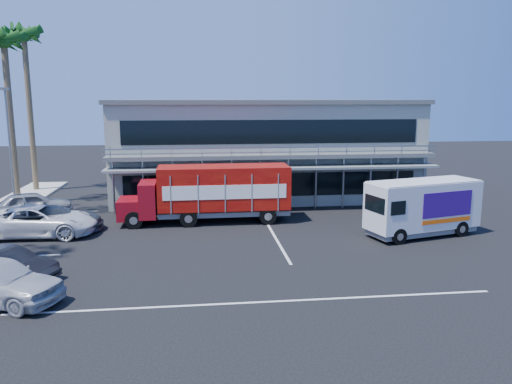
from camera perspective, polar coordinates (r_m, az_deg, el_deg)
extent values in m
plane|color=black|center=(24.40, -1.51, -7.00)|extent=(120.00, 120.00, 0.00)
cube|color=gray|center=(38.70, 0.81, 4.86)|extent=(22.00, 10.00, 7.00)
cube|color=#515454|center=(38.50, 0.82, 10.27)|extent=(22.40, 10.40, 0.30)
cube|color=#515454|center=(33.17, 2.10, 4.06)|extent=(22.00, 1.20, 0.25)
cube|color=gray|center=(32.58, 2.26, 4.83)|extent=(22.00, 0.08, 0.90)
cube|color=slate|center=(32.97, 2.18, 2.80)|extent=(22.00, 1.80, 0.15)
cube|color=black|center=(34.03, 1.93, 0.83)|extent=(20.00, 0.06, 1.60)
cube|color=black|center=(33.60, 1.97, 6.89)|extent=(20.00, 0.06, 1.60)
cylinder|color=brown|center=(38.32, -26.18, 6.72)|extent=(0.44, 0.44, 11.00)
sphere|color=#144413|center=(38.46, -26.89, 15.21)|extent=(1.10, 1.10, 1.10)
cylinder|color=brown|center=(43.64, -24.38, 7.87)|extent=(0.44, 0.44, 12.00)
sphere|color=#144413|center=(43.89, -25.02, 15.96)|extent=(1.10, 1.10, 1.10)
cylinder|color=gray|center=(36.37, -26.26, 4.19)|extent=(0.14, 0.14, 8.00)
cube|color=gray|center=(36.22, -26.79, 10.48)|extent=(0.50, 0.25, 0.18)
cube|color=maroon|center=(30.50, -14.17, -1.83)|extent=(1.38, 2.21, 1.17)
cube|color=maroon|center=(30.28, -12.20, -0.80)|extent=(0.99, 2.45, 2.05)
cube|color=black|center=(30.18, -12.24, 0.29)|extent=(0.06, 2.07, 0.68)
cube|color=#AA170A|center=(30.10, -3.70, 0.58)|extent=(7.83, 2.49, 2.54)
cube|color=slate|center=(30.40, -3.67, -2.23)|extent=(7.82, 2.13, 0.29)
cube|color=white|center=(28.91, -3.54, -0.03)|extent=(7.18, 0.08, 0.83)
cube|color=white|center=(31.33, -3.84, 0.79)|extent=(7.18, 0.08, 0.83)
cylinder|color=black|center=(29.53, -13.80, -3.15)|extent=(1.02, 0.29, 1.02)
cylinder|color=black|center=(31.61, -13.38, -2.24)|extent=(1.02, 0.29, 1.02)
cylinder|color=black|center=(29.33, -7.72, -3.03)|extent=(1.02, 0.29, 1.02)
cylinder|color=black|center=(31.43, -7.70, -2.12)|extent=(1.02, 0.29, 1.02)
cylinder|color=black|center=(29.65, 1.37, -2.79)|extent=(1.02, 0.29, 1.02)
cylinder|color=black|center=(31.72, 0.79, -1.90)|extent=(1.02, 0.29, 1.02)
cube|color=silver|center=(28.50, 18.52, -1.37)|extent=(6.56, 3.66, 2.49)
cube|color=slate|center=(28.80, 18.36, -4.05)|extent=(6.27, 3.39, 0.31)
cube|color=black|center=(26.58, 13.45, -1.36)|extent=(0.51, 1.71, 0.84)
cube|color=silver|center=(28.28, 18.67, 1.15)|extent=(6.43, 3.58, 0.07)
cube|color=#320C6D|center=(28.14, 21.07, -1.31)|extent=(3.10, 0.85, 1.33)
cube|color=#320C6D|center=(29.73, 18.26, -0.53)|extent=(3.10, 0.85, 1.33)
cube|color=#F2590C|center=(28.32, 20.95, -3.07)|extent=(3.10, 0.84, 0.22)
cylinder|color=black|center=(26.72, 16.00, -4.89)|extent=(0.90, 0.49, 0.85)
cylinder|color=black|center=(28.17, 13.66, -3.98)|extent=(0.90, 0.49, 0.85)
cylinder|color=black|center=(29.34, 22.36, -3.91)|extent=(0.90, 0.49, 0.85)
cylinder|color=black|center=(30.68, 19.92, -3.14)|extent=(0.90, 0.49, 0.85)
imported|color=black|center=(23.06, -26.45, -7.45)|extent=(4.28, 2.77, 1.33)
imported|color=silver|center=(29.58, -23.51, -3.06)|extent=(6.14, 3.02, 1.68)
imported|color=#2E353D|center=(30.16, -21.82, -2.89)|extent=(5.26, 2.63, 1.47)
imported|color=gray|center=(34.51, -24.19, -1.30)|extent=(5.17, 3.45, 1.63)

